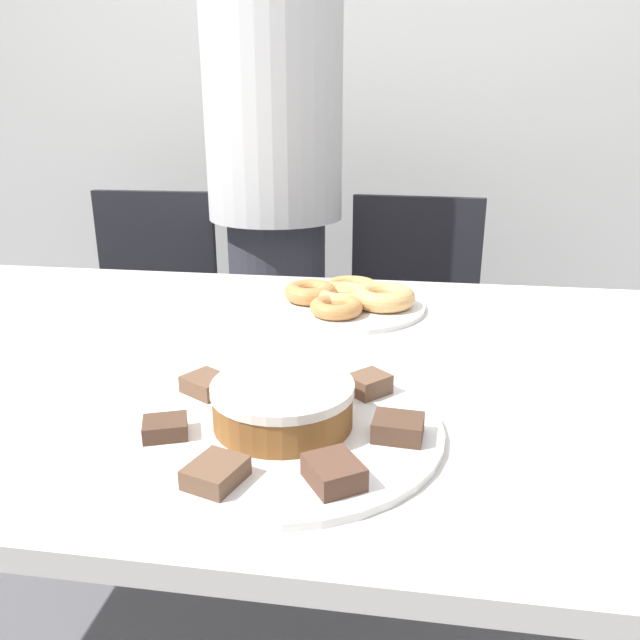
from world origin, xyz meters
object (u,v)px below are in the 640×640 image
object	(u,v)px
plate_cake	(283,427)
frosted_cake	(283,403)
person_standing	(276,203)
office_chair_right	(408,359)
plate_donuts	(343,305)
office_chair_left	(147,344)

from	to	relation	value
plate_cake	frosted_cake	size ratio (longest dim) A/B	2.26
person_standing	plate_cake	size ratio (longest dim) A/B	4.21
office_chair_right	plate_donuts	xyz separation A→B (m)	(-0.14, -0.59, 0.35)
plate_cake	person_standing	bearing A→B (deg)	102.79
plate_cake	office_chair_left	bearing A→B (deg)	121.96
office_chair_right	plate_donuts	size ratio (longest dim) A/B	2.72
office_chair_left	frosted_cake	distance (m)	1.34
plate_cake	plate_donuts	world-z (taller)	same
office_chair_right	frosted_cake	xyz separation A→B (m)	(-0.15, -1.09, 0.38)
frosted_cake	plate_cake	bearing A→B (deg)	0.00
office_chair_right	office_chair_left	bearing A→B (deg)	-176.74
office_chair_right	plate_donuts	world-z (taller)	office_chair_right
person_standing	plate_donuts	xyz separation A→B (m)	(0.28, -0.66, -0.10)
person_standing	office_chair_right	distance (m)	0.62
plate_cake	office_chair_right	bearing A→B (deg)	82.09
office_chair_right	plate_cake	world-z (taller)	office_chair_right
person_standing	office_chair_left	xyz separation A→B (m)	(-0.42, -0.08, -0.45)
office_chair_left	plate_donuts	distance (m)	0.97
office_chair_right	frosted_cake	bearing A→B (deg)	-94.65
frosted_cake	person_standing	bearing A→B (deg)	102.79
person_standing	plate_donuts	size ratio (longest dim) A/B	5.09
office_chair_right	plate_cake	distance (m)	1.16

